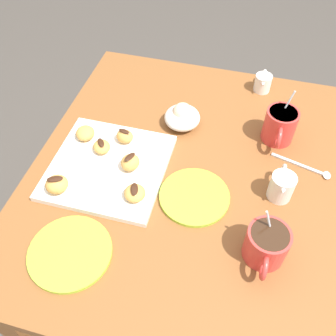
{
  "coord_description": "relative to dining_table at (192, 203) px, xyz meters",
  "views": [
    {
      "loc": [
        0.62,
        0.09,
        1.51
      ],
      "look_at": [
        0.02,
        -0.07,
        0.76
      ],
      "focal_mm": 40.14,
      "sensor_mm": 36.0,
      "label": 1
    }
  ],
  "objects": [
    {
      "name": "saucer_lime_right",
      "position": [
        0.08,
        0.02,
        0.14
      ],
      "size": [
        0.18,
        0.18,
        0.01
      ],
      "primitive_type": "cylinder",
      "color": "#9EC633",
      "rests_on": "dining_table"
    },
    {
      "name": "chocolate_drizzle_5",
      "position": [
        0.12,
        -0.12,
        0.19
      ],
      "size": [
        0.04,
        0.03,
        0.0
      ],
      "primitive_type": "ellipsoid",
      "rotation": [
        0.0,
        0.0,
        3.45
      ],
      "color": "#381E11",
      "rests_on": "beignet_5"
    },
    {
      "name": "chocolate_drizzle_2",
      "position": [
        -0.05,
        -0.21,
        0.19
      ],
      "size": [
        0.02,
        0.04,
        0.0
      ],
      "primitive_type": "ellipsoid",
      "rotation": [
        0.0,
        0.0,
        4.46
      ],
      "color": "#381E11",
      "rests_on": "beignet_2"
    },
    {
      "name": "ice_cream_bowl",
      "position": [
        -0.17,
        -0.07,
        0.17
      ],
      "size": [
        0.1,
        0.1,
        0.08
      ],
      "color": "white",
      "rests_on": "dining_table"
    },
    {
      "name": "cream_pitcher_white",
      "position": [
        0.01,
        0.22,
        0.18
      ],
      "size": [
        0.1,
        0.06,
        0.07
      ],
      "color": "white",
      "rests_on": "dining_table"
    },
    {
      "name": "ground_plane",
      "position": [
        0.0,
        0.0,
        -0.61
      ],
      "size": [
        8.0,
        8.0,
        0.0
      ],
      "primitive_type": "plane",
      "color": "#423D38"
    },
    {
      "name": "chocolate_sauce_pitcher",
      "position": [
        -0.39,
        0.13,
        0.17
      ],
      "size": [
        0.09,
        0.05,
        0.06
      ],
      "color": "white",
      "rests_on": "dining_table"
    },
    {
      "name": "chocolate_drizzle_0",
      "position": [
        0.04,
        -0.16,
        0.2
      ],
      "size": [
        0.04,
        0.03,
        0.0
      ],
      "primitive_type": "ellipsoid",
      "rotation": [
        0.0,
        0.0,
        2.75
      ],
      "color": "#381E11",
      "rests_on": "beignet_0"
    },
    {
      "name": "chocolate_drizzle_3",
      "position": [
        0.15,
        -0.31,
        0.2
      ],
      "size": [
        0.03,
        0.04,
        0.0
      ],
      "primitive_type": "ellipsoid",
      "rotation": [
        0.0,
        0.0,
        1.97
      ],
      "color": "#381E11",
      "rests_on": "beignet_3"
    },
    {
      "name": "beignet_5",
      "position": [
        0.12,
        -0.12,
        0.17
      ],
      "size": [
        0.07,
        0.07,
        0.03
      ],
      "primitive_type": "ellipsoid",
      "rotation": [
        0.0,
        0.0,
        3.43
      ],
      "color": "#D19347",
      "rests_on": "pastry_plate_square"
    },
    {
      "name": "beignet_3",
      "position": [
        0.15,
        -0.31,
        0.17
      ],
      "size": [
        0.08,
        0.08,
        0.04
      ],
      "primitive_type": "ellipsoid",
      "rotation": [
        0.0,
        0.0,
        2.33
      ],
      "color": "#D19347",
      "rests_on": "pastry_plate_square"
    },
    {
      "name": "beignet_2",
      "position": [
        -0.05,
        -0.21,
        0.17
      ],
      "size": [
        0.05,
        0.05,
        0.04
      ],
      "primitive_type": "ellipsoid",
      "rotation": [
        0.0,
        0.0,
        4.53
      ],
      "color": "#D19347",
      "rests_on": "pastry_plate_square"
    },
    {
      "name": "saucer_lime_left",
      "position": [
        0.3,
        -0.22,
        0.14
      ],
      "size": [
        0.19,
        0.19,
        0.01
      ],
      "primitive_type": "cylinder",
      "color": "#9EC633",
      "rests_on": "dining_table"
    },
    {
      "name": "coffee_mug_red_left",
      "position": [
        -0.18,
        0.2,
        0.19
      ],
      "size": [
        0.13,
        0.09,
        0.15
      ],
      "color": "red",
      "rests_on": "dining_table"
    },
    {
      "name": "beignet_0",
      "position": [
        0.04,
        -0.16,
        0.17
      ],
      "size": [
        0.06,
        0.06,
        0.04
      ],
      "primitive_type": "ellipsoid",
      "rotation": [
        0.0,
        0.0,
        2.89
      ],
      "color": "#D19347",
      "rests_on": "pastry_plate_square"
    },
    {
      "name": "coffee_mug_red_right",
      "position": [
        0.19,
        0.2,
        0.18
      ],
      "size": [
        0.13,
        0.09,
        0.13
      ],
      "color": "red",
      "rests_on": "dining_table"
    },
    {
      "name": "pastry_plate_square",
      "position": [
        0.04,
        -0.22,
        0.15
      ],
      "size": [
        0.3,
        0.3,
        0.02
      ],
      "primitive_type": "cube",
      "color": "white",
      "rests_on": "dining_table"
    },
    {
      "name": "chocolate_drizzle_1",
      "position": [
        -0.0,
        -0.26,
        0.18
      ],
      "size": [
        0.04,
        0.03,
        0.0
      ],
      "primitive_type": "ellipsoid",
      "rotation": [
        0.0,
        0.0,
        0.61
      ],
      "color": "#381E11",
      "rests_on": "beignet_1"
    },
    {
      "name": "dining_table",
      "position": [
        0.0,
        0.0,
        0.0
      ],
      "size": [
        0.94,
        0.85,
        0.74
      ],
      "color": "brown",
      "rests_on": "ground_plane"
    },
    {
      "name": "loose_spoon_near_saucer",
      "position": [
        -0.09,
        0.29,
        0.14
      ],
      "size": [
        0.06,
        0.16,
        0.01
      ],
      "color": "silver",
      "rests_on": "dining_table"
    },
    {
      "name": "beignet_1",
      "position": [
        -0.0,
        -0.26,
        0.17
      ],
      "size": [
        0.07,
        0.07,
        0.03
      ],
      "primitive_type": "ellipsoid",
      "rotation": [
        0.0,
        0.0,
        0.62
      ],
      "color": "#D19347",
      "rests_on": "pastry_plate_square"
    },
    {
      "name": "beignet_4",
      "position": [
        -0.04,
        -0.32,
        0.17
      ],
      "size": [
        0.07,
        0.07,
        0.03
      ],
      "primitive_type": "ellipsoid",
      "rotation": [
        0.0,
        0.0,
        3.52
      ],
      "color": "#D19347",
      "rests_on": "pastry_plate_square"
    }
  ]
}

